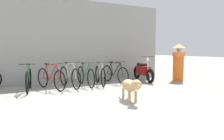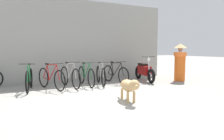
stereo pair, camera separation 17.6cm
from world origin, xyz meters
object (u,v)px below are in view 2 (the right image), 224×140
object	(u,v)px
stray_dog	(129,86)
person_in_robes	(180,61)
bicycle_5	(115,74)
motorcycle	(144,71)
bicycle_2	(70,77)
bicycle_0	(29,79)
bicycle_1	(51,78)
bicycle_3	(86,76)
bicycle_4	(101,75)

from	to	relation	value
stray_dog	person_in_robes	xyz separation A→B (m)	(3.89, 2.04, 0.43)
bicycle_5	motorcycle	distance (m)	1.35
motorcycle	stray_dog	xyz separation A→B (m)	(-2.54, -2.72, -0.01)
bicycle_2	motorcycle	bearing A→B (deg)	84.28
bicycle_0	bicycle_2	bearing A→B (deg)	103.33
bicycle_0	bicycle_1	world-z (taller)	bicycle_0
stray_dog	bicycle_1	bearing A→B (deg)	-140.76
person_in_robes	stray_dog	bearing A→B (deg)	1.54
motorcycle	bicycle_0	bearing A→B (deg)	-76.76
motorcycle	person_in_robes	bearing A→B (deg)	77.16
bicycle_1	person_in_robes	bearing A→B (deg)	67.03
bicycle_1	bicycle_5	bearing A→B (deg)	77.03
bicycle_5	bicycle_0	bearing A→B (deg)	-94.74
motorcycle	bicycle_1	bearing A→B (deg)	-75.96
bicycle_3	bicycle_5	bearing A→B (deg)	93.27
bicycle_1	bicycle_3	bearing A→B (deg)	78.80
stray_dog	person_in_robes	size ratio (longest dim) A/B	0.81
bicycle_3	motorcycle	size ratio (longest dim) A/B	0.91
bicycle_0	motorcycle	world-z (taller)	motorcycle
bicycle_0	bicycle_1	size ratio (longest dim) A/B	0.98
stray_dog	bicycle_4	bearing A→B (deg)	-178.17
bicycle_1	bicycle_4	bearing A→B (deg)	76.80
bicycle_4	motorcycle	size ratio (longest dim) A/B	0.87
bicycle_0	person_in_robes	xyz separation A→B (m)	(5.94, -0.74, 0.47)
bicycle_1	bicycle_2	bearing A→B (deg)	78.84
motorcycle	person_in_robes	distance (m)	1.57
motorcycle	bicycle_4	bearing A→B (deg)	-78.18
stray_dog	bicycle_5	bearing A→B (deg)	169.73
person_in_robes	bicycle_0	bearing A→B (deg)	-33.23
bicycle_2	person_in_robes	world-z (taller)	person_in_robes
bicycle_3	motorcycle	distance (m)	2.60
bicycle_3	bicycle_2	bearing A→B (deg)	-83.16
bicycle_4	stray_dog	distance (m)	2.85
bicycle_0	bicycle_2	size ratio (longest dim) A/B	0.97
bicycle_0	motorcycle	xyz separation A→B (m)	(4.59, -0.06, 0.04)
bicycle_1	person_in_robes	world-z (taller)	person_in_robes
stray_dog	person_in_robes	distance (m)	4.41
bicycle_4	bicycle_3	bearing A→B (deg)	-77.31
bicycle_5	stray_dog	world-z (taller)	bicycle_5
bicycle_1	stray_dog	bearing A→B (deg)	11.02
bicycle_2	bicycle_3	world-z (taller)	bicycle_2
bicycle_1	bicycle_2	world-z (taller)	bicycle_2
bicycle_3	bicycle_1	bearing A→B (deg)	-83.11
bicycle_0	bicycle_1	xyz separation A→B (m)	(0.69, -0.06, 0.00)
bicycle_0	stray_dog	world-z (taller)	bicycle_0
bicycle_2	motorcycle	size ratio (longest dim) A/B	0.90
motorcycle	bicycle_5	bearing A→B (deg)	-80.87
bicycle_3	stray_dog	distance (m)	2.82
bicycle_0	bicycle_5	size ratio (longest dim) A/B	0.98
bicycle_1	bicycle_2	xyz separation A→B (m)	(0.67, 0.05, 0.01)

